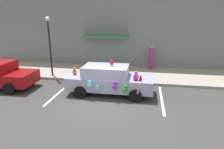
# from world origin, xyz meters

# --- Properties ---
(ground_plane) EXTENTS (60.00, 60.00, 0.00)m
(ground_plane) POSITION_xyz_m (0.00, 0.00, 0.00)
(ground_plane) COLOR #38383A
(sidewalk) EXTENTS (24.00, 4.00, 0.15)m
(sidewalk) POSITION_xyz_m (0.00, 5.00, 0.07)
(sidewalk) COLOR gray
(sidewalk) RESTS_ON ground
(storefront_building) EXTENTS (24.00, 1.25, 6.40)m
(storefront_building) POSITION_xyz_m (-0.01, 7.14, 3.19)
(storefront_building) COLOR slate
(storefront_building) RESTS_ON ground
(parking_stripe_front) EXTENTS (0.12, 3.60, 0.01)m
(parking_stripe_front) POSITION_xyz_m (2.90, 1.00, 0.00)
(parking_stripe_front) COLOR silver
(parking_stripe_front) RESTS_ON ground
(parking_stripe_rear) EXTENTS (0.12, 3.60, 0.01)m
(parking_stripe_rear) POSITION_xyz_m (-2.63, 1.00, 0.00)
(parking_stripe_rear) COLOR silver
(parking_stripe_rear) RESTS_ON ground
(plush_covered_car) EXTENTS (4.54, 2.01, 1.95)m
(plush_covered_car) POSITION_xyz_m (0.12, 1.33, 0.79)
(plush_covered_car) COLOR #8F98BF
(plush_covered_car) RESTS_ON ground
(teddy_bear_on_sidewalk) EXTENTS (0.41, 0.34, 0.78)m
(teddy_bear_on_sidewalk) POSITION_xyz_m (-0.74, 3.63, 0.51)
(teddy_bear_on_sidewalk) COLOR pink
(teddy_bear_on_sidewalk) RESTS_ON sidewalk
(street_lamp_post) EXTENTS (0.28, 0.28, 3.88)m
(street_lamp_post) POSITION_xyz_m (-4.24, 3.50, 2.53)
(street_lamp_post) COLOR black
(street_lamp_post) RESTS_ON sidewalk
(pedestrian_near_shopfront) EXTENTS (0.37, 0.37, 1.80)m
(pedestrian_near_shopfront) POSITION_xyz_m (2.42, 6.33, 0.98)
(pedestrian_near_shopfront) COLOR #872B67
(pedestrian_near_shopfront) RESTS_ON sidewalk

